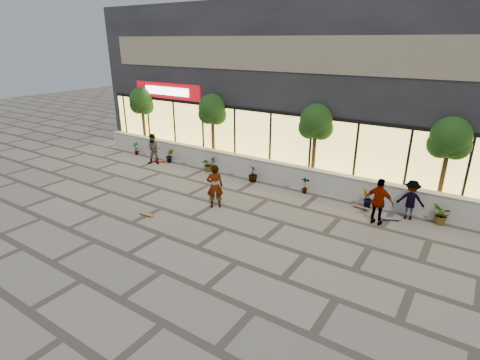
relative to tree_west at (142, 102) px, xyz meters
The scene contains 22 objects.
ground 12.21m from the tree_west, 40.55° to the right, with size 80.00×80.00×0.00m, color gray.
planter_wall 9.36m from the tree_west, ahead, with size 22.00×0.42×1.04m.
retail_building 10.27m from the tree_west, 28.00° to the left, with size 24.00×9.17×8.50m.
shrub_a 2.91m from the tree_west, 68.20° to the right, with size 0.43×0.29×0.81m, color #1A3711.
shrub_b 4.37m from the tree_west, 20.75° to the right, with size 0.45×0.36×0.81m, color #1A3711.
shrub_c 6.74m from the tree_west, 11.58° to the right, with size 0.73×0.63×0.81m, color #1A3711.
shrub_d 9.35m from the tree_west, ahead, with size 0.45×0.45×0.81m, color #1A3711.
shrub_e 12.05m from the tree_west, ahead, with size 0.43×0.29×0.81m, color #1A3711.
shrub_f 14.78m from the tree_west, ahead, with size 0.45×0.36×0.81m, color #1A3711.
shrub_g 17.54m from the tree_west, ahead, with size 0.73×0.63×0.81m, color #1A3711.
tree_west is the anchor object (origin of this frame).
tree_midwest 5.50m from the tree_west, ahead, with size 1.60×1.50×3.92m.
tree_mideast 11.50m from the tree_west, ahead, with size 1.60×1.50×3.92m.
tree_east 17.00m from the tree_west, ahead, with size 1.60×1.50×3.92m.
skater_center 10.51m from the tree_west, 27.21° to the right, with size 0.69×0.45×1.88m, color white.
skater_left 4.02m from the tree_west, 35.00° to the right, with size 0.85×0.66×1.75m, color #93765F.
skater_right_near 15.60m from the tree_west, ahead, with size 1.08×0.45×1.84m, color silver.
skater_right_far 16.38m from the tree_west, ahead, with size 1.04×0.60×1.61m, color maroon.
skateboard_center 10.50m from the tree_west, 43.24° to the right, with size 0.71×0.23×0.08m.
skateboard_left 4.27m from the tree_west, 29.88° to the right, with size 0.81×0.51×0.10m.
skateboard_right_near 14.72m from the tree_west, ahead, with size 0.76×0.33×0.09m.
skateboard_right_far 16.02m from the tree_west, ahead, with size 0.78×0.51×0.09m.
Camera 1 is at (8.98, -8.45, 6.63)m, focal length 28.00 mm.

